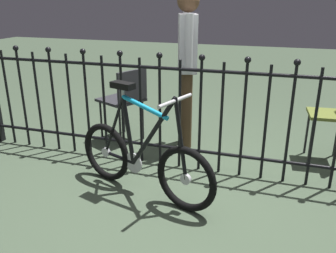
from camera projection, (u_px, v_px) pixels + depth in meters
ground_plane at (180, 197)px, 2.94m from camera, size 20.00×20.00×0.00m
iron_fence at (189, 111)px, 3.26m from camera, size 4.70×0.07×1.14m
bicycle at (142, 159)px, 2.91m from camera, size 1.33×0.53×0.93m
chair_charcoal at (125, 97)px, 3.92m from camera, size 0.56×0.56×0.84m
person_visitor at (187, 57)px, 3.68m from camera, size 0.27×0.45×1.64m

